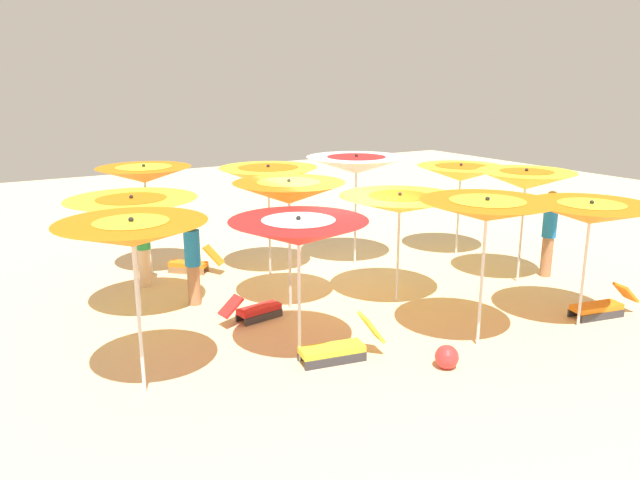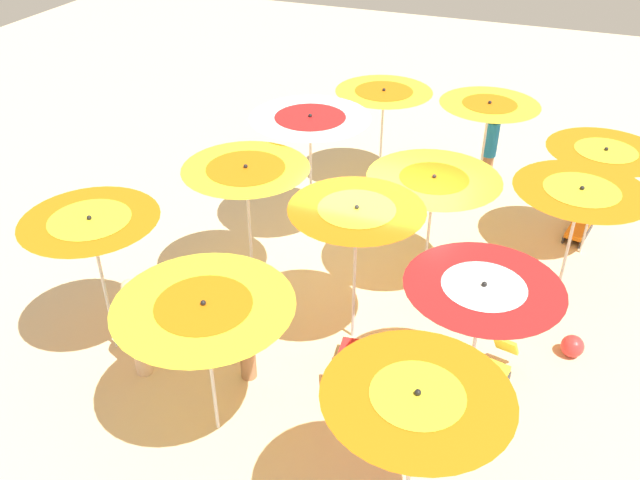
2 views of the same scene
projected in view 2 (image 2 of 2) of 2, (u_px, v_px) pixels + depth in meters
ground at (378, 301)px, 11.80m from camera, size 37.84×37.84×0.04m
beach_umbrella_0 at (604, 159)px, 11.96m from camera, size 2.07×2.07×2.24m
beach_umbrella_1 at (488, 112)px, 13.32m from camera, size 1.98×1.98×2.43m
beach_umbrella_2 at (383, 99)px, 14.43m from camera, size 2.09×2.09×2.24m
beach_umbrella_3 at (580, 199)px, 10.31m from camera, size 2.07×2.07×2.45m
beach_umbrella_4 at (433, 186)px, 11.28m from camera, size 2.27×2.27×2.15m
beach_umbrella_5 at (310, 126)px, 12.43m from camera, size 2.26×2.26×2.56m
beach_umbrella_6 at (482, 298)px, 8.55m from camera, size 2.05×2.05×2.28m
beach_umbrella_7 at (356, 220)px, 9.80m from camera, size 2.03×2.03×2.47m
beach_umbrella_8 at (246, 179)px, 10.98m from camera, size 2.10×2.10×2.43m
beach_umbrella_9 at (416, 406)px, 6.72m from camera, size 1.96×1.96×2.48m
beach_umbrella_10 at (205, 315)px, 8.30m from camera, size 2.28×2.28×2.24m
beach_umbrella_11 at (92, 229)px, 9.58m from camera, size 1.98×1.98×2.45m
lounger_0 at (580, 225)px, 13.54m from camera, size 1.35×0.61×0.57m
lounger_1 at (164, 310)px, 11.22m from camera, size 1.12×1.07×0.65m
lounger_2 at (345, 361)px, 10.21m from camera, size 1.21×0.46×0.54m
lounger_3 at (491, 379)px, 9.88m from camera, size 1.37×0.61×0.69m
beachgoer_0 at (136, 326)px, 9.81m from camera, size 0.30×0.30×1.74m
beachgoer_1 at (490, 150)px, 14.59m from camera, size 0.30×0.30×1.89m
beachgoer_2 at (246, 332)px, 9.76m from camera, size 0.30×0.30×1.67m
beach_ball at (572, 346)px, 10.53m from camera, size 0.36×0.36×0.36m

